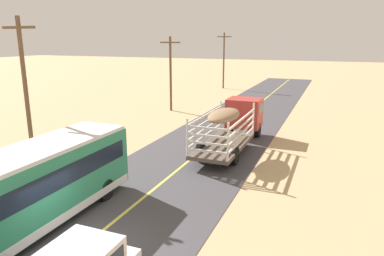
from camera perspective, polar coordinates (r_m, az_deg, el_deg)
ground_plane at (r=14.12m, az=-17.20°, el=-17.89°), size 240.00×240.00×0.00m
road_surface at (r=14.12m, az=-17.20°, el=-17.85°), size 8.00×120.00×0.02m
road_centre_line at (r=14.11m, az=-17.20°, el=-17.81°), size 0.16×117.60×0.00m
livestock_truck at (r=25.54m, az=7.25°, el=1.47°), size 2.53×9.70×3.02m
bus at (r=15.27m, az=-24.60°, el=-8.72°), size 2.54×10.00×3.21m
power_pole_near at (r=21.73m, az=-25.15°, el=5.45°), size 2.20×0.24×8.53m
power_pole_mid at (r=37.02m, az=-3.47°, el=9.06°), size 2.20×0.24×7.59m
power_pole_far at (r=54.42m, az=5.12°, el=11.00°), size 2.20×0.24×8.25m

